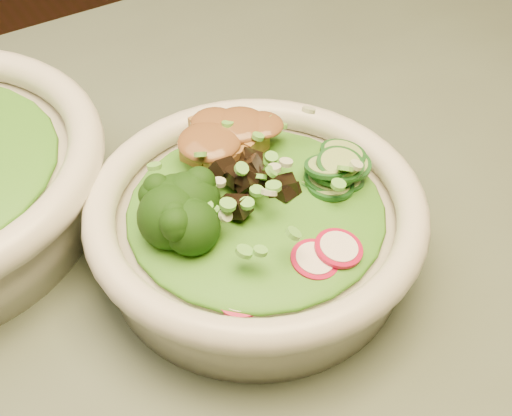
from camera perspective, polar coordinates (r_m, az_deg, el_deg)
dining_table at (r=0.62m, az=-4.13°, el=-11.80°), size 1.20×0.80×0.75m
salad_bowl at (r=0.51m, az=0.00°, el=-1.47°), size 0.24×0.24×0.07m
lettuce_bed at (r=0.50m, az=-0.00°, el=0.08°), size 0.18×0.18×0.02m
broccoli_florets at (r=0.47m, az=-6.03°, el=-0.96°), size 0.09×0.08×0.04m
radish_slices at (r=0.46m, az=3.51°, el=-4.25°), size 0.10×0.06×0.02m
cucumber_slices at (r=0.51m, az=5.97°, el=2.79°), size 0.08×0.08×0.03m
mushroom_heap at (r=0.50m, az=-0.54°, el=1.86°), size 0.08×0.08×0.04m
tofu_cubes at (r=0.53m, az=-2.51°, el=4.79°), size 0.09×0.07×0.03m
peanut_sauce at (r=0.52m, az=-2.55°, el=5.77°), size 0.06×0.05×0.01m
scallion_garnish at (r=0.48m, az=-0.00°, el=1.84°), size 0.17×0.17×0.02m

